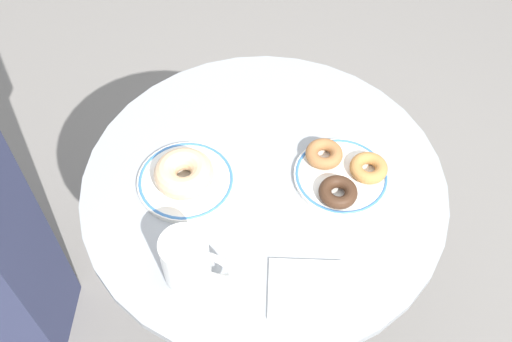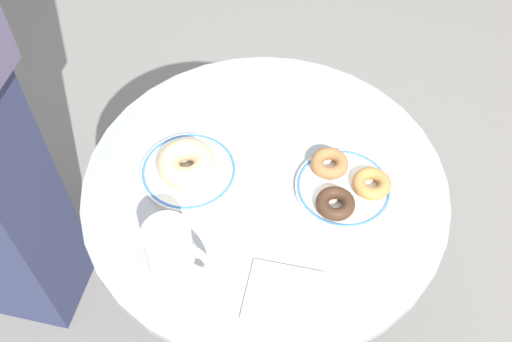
{
  "view_description": "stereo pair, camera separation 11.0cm",
  "coord_description": "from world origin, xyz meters",
  "px_view_note": "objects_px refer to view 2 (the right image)",
  "views": [
    {
      "loc": [
        -0.13,
        -0.65,
        1.64
      ],
      "look_at": [
        -0.02,
        0.0,
        0.76
      ],
      "focal_mm": 42.64,
      "sensor_mm": 36.0,
      "label": 1
    },
    {
      "loc": [
        -0.02,
        -0.66,
        1.64
      ],
      "look_at": [
        -0.02,
        0.0,
        0.76
      ],
      "focal_mm": 42.64,
      "sensor_mm": 36.0,
      "label": 2
    }
  ],
  "objects_px": {
    "donut_cinnamon": "(328,163)",
    "donut_chocolate": "(334,203)",
    "donut_glazed": "(185,164)",
    "plate_left": "(188,171)",
    "paper_napkin": "(283,295)",
    "donut_old_fashioned": "(371,183)",
    "cafe_table": "(263,247)",
    "plate_right": "(342,188)",
    "coffee_mug": "(171,249)"
  },
  "relations": [
    {
      "from": "cafe_table",
      "to": "plate_left",
      "type": "relative_size",
      "value": 3.99
    },
    {
      "from": "donut_glazed",
      "to": "donut_chocolate",
      "type": "xyz_separation_m",
      "value": [
        0.27,
        -0.08,
        -0.01
      ]
    },
    {
      "from": "donut_chocolate",
      "to": "donut_glazed",
      "type": "bearing_deg",
      "value": 163.1
    },
    {
      "from": "donut_old_fashioned",
      "to": "donut_cinnamon",
      "type": "distance_m",
      "value": 0.09
    },
    {
      "from": "cafe_table",
      "to": "paper_napkin",
      "type": "relative_size",
      "value": 5.84
    },
    {
      "from": "donut_glazed",
      "to": "donut_old_fashioned",
      "type": "height_order",
      "value": "donut_glazed"
    },
    {
      "from": "donut_cinnamon",
      "to": "donut_glazed",
      "type": "bearing_deg",
      "value": -178.26
    },
    {
      "from": "cafe_table",
      "to": "plate_left",
      "type": "height_order",
      "value": "plate_left"
    },
    {
      "from": "cafe_table",
      "to": "coffee_mug",
      "type": "bearing_deg",
      "value": -132.39
    },
    {
      "from": "plate_right",
      "to": "donut_chocolate",
      "type": "distance_m",
      "value": 0.05
    },
    {
      "from": "donut_cinnamon",
      "to": "plate_left",
      "type": "bearing_deg",
      "value": -178.87
    },
    {
      "from": "plate_right",
      "to": "cafe_table",
      "type": "bearing_deg",
      "value": 173.55
    },
    {
      "from": "donut_glazed",
      "to": "donut_chocolate",
      "type": "bearing_deg",
      "value": -16.9
    },
    {
      "from": "donut_old_fashioned",
      "to": "donut_chocolate",
      "type": "height_order",
      "value": "same"
    },
    {
      "from": "donut_glazed",
      "to": "donut_old_fashioned",
      "type": "bearing_deg",
      "value": -6.44
    },
    {
      "from": "cafe_table",
      "to": "paper_napkin",
      "type": "height_order",
      "value": "paper_napkin"
    },
    {
      "from": "donut_glazed",
      "to": "donut_cinnamon",
      "type": "bearing_deg",
      "value": 1.74
    },
    {
      "from": "plate_left",
      "to": "donut_chocolate",
      "type": "distance_m",
      "value": 0.28
    },
    {
      "from": "donut_glazed",
      "to": "coffee_mug",
      "type": "bearing_deg",
      "value": -92.94
    },
    {
      "from": "donut_cinnamon",
      "to": "donut_chocolate",
      "type": "bearing_deg",
      "value": -87.46
    },
    {
      "from": "cafe_table",
      "to": "donut_glazed",
      "type": "relative_size",
      "value": 6.55
    },
    {
      "from": "donut_glazed",
      "to": "paper_napkin",
      "type": "relative_size",
      "value": 0.89
    },
    {
      "from": "plate_left",
      "to": "donut_cinnamon",
      "type": "height_order",
      "value": "donut_cinnamon"
    },
    {
      "from": "donut_cinnamon",
      "to": "paper_napkin",
      "type": "xyz_separation_m",
      "value": [
        -0.09,
        -0.26,
        -0.02
      ]
    },
    {
      "from": "plate_right",
      "to": "donut_chocolate",
      "type": "xyz_separation_m",
      "value": [
        -0.02,
        -0.05,
        0.02
      ]
    },
    {
      "from": "cafe_table",
      "to": "plate_right",
      "type": "xyz_separation_m",
      "value": [
        0.14,
        -0.02,
        0.25
      ]
    },
    {
      "from": "paper_napkin",
      "to": "coffee_mug",
      "type": "distance_m",
      "value": 0.2
    },
    {
      "from": "donut_chocolate",
      "to": "coffee_mug",
      "type": "relative_size",
      "value": 0.61
    },
    {
      "from": "cafe_table",
      "to": "donut_old_fashioned",
      "type": "relative_size",
      "value": 10.23
    },
    {
      "from": "donut_old_fashioned",
      "to": "donut_chocolate",
      "type": "distance_m",
      "value": 0.08
    },
    {
      "from": "cafe_table",
      "to": "donut_chocolate",
      "type": "relative_size",
      "value": 10.23
    },
    {
      "from": "plate_left",
      "to": "paper_napkin",
      "type": "relative_size",
      "value": 1.46
    },
    {
      "from": "plate_left",
      "to": "donut_glazed",
      "type": "height_order",
      "value": "donut_glazed"
    },
    {
      "from": "donut_glazed",
      "to": "paper_napkin",
      "type": "distance_m",
      "value": 0.3
    },
    {
      "from": "plate_right",
      "to": "donut_glazed",
      "type": "height_order",
      "value": "donut_glazed"
    },
    {
      "from": "donut_old_fashioned",
      "to": "donut_chocolate",
      "type": "relative_size",
      "value": 1.0
    },
    {
      "from": "donut_old_fashioned",
      "to": "paper_napkin",
      "type": "bearing_deg",
      "value": -127.99
    },
    {
      "from": "plate_left",
      "to": "donut_chocolate",
      "type": "bearing_deg",
      "value": -17.55
    },
    {
      "from": "donut_cinnamon",
      "to": "paper_napkin",
      "type": "distance_m",
      "value": 0.27
    },
    {
      "from": "cafe_table",
      "to": "plate_right",
      "type": "height_order",
      "value": "plate_right"
    },
    {
      "from": "paper_napkin",
      "to": "donut_cinnamon",
      "type": "bearing_deg",
      "value": 70.5
    },
    {
      "from": "donut_glazed",
      "to": "coffee_mug",
      "type": "distance_m",
      "value": 0.19
    },
    {
      "from": "donut_cinnamon",
      "to": "donut_chocolate",
      "type": "height_order",
      "value": "same"
    },
    {
      "from": "plate_right",
      "to": "coffee_mug",
      "type": "bearing_deg",
      "value": -152.78
    },
    {
      "from": "cafe_table",
      "to": "paper_napkin",
      "type": "distance_m",
      "value": 0.33
    },
    {
      "from": "donut_old_fashioned",
      "to": "plate_right",
      "type": "bearing_deg",
      "value": 177.31
    },
    {
      "from": "donut_glazed",
      "to": "donut_chocolate",
      "type": "distance_m",
      "value": 0.28
    },
    {
      "from": "cafe_table",
      "to": "donut_old_fashioned",
      "type": "bearing_deg",
      "value": -5.49
    },
    {
      "from": "donut_glazed",
      "to": "donut_cinnamon",
      "type": "xyz_separation_m",
      "value": [
        0.26,
        0.01,
        -0.01
      ]
    },
    {
      "from": "donut_old_fashioned",
      "to": "donut_cinnamon",
      "type": "relative_size",
      "value": 1.0
    }
  ]
}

